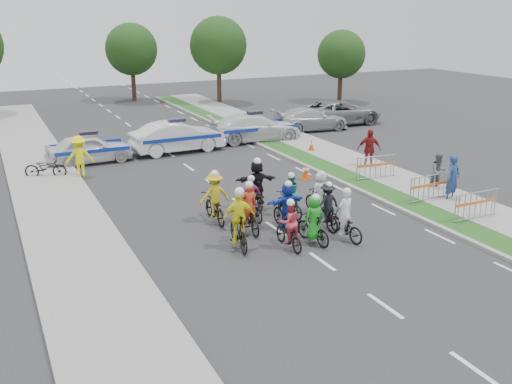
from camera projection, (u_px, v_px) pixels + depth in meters
name	position (u px, v px, depth m)	size (l,w,h in m)	color
ground	(322.00, 262.00, 17.10)	(90.00, 90.00, 0.00)	#28282B
curb_right	(363.00, 192.00, 23.48)	(0.20, 60.00, 0.12)	gray
grass_strip	(376.00, 190.00, 23.78)	(1.20, 60.00, 0.11)	#204D19
sidewalk_right	(410.00, 184.00, 24.52)	(2.40, 60.00, 0.13)	gray
sidewalk_left	(72.00, 238.00, 18.67)	(3.00, 60.00, 0.13)	gray
rider_0	(344.00, 222.00, 18.62)	(0.83, 1.82, 1.79)	black
rider_1	(314.00, 224.00, 18.25)	(0.77, 1.67, 1.71)	black
rider_2	(289.00, 229.00, 17.91)	(0.69, 1.63, 1.66)	black
rider_3	(239.00, 225.00, 17.86)	(1.08, 2.00, 2.04)	black
rider_4	(327.00, 209.00, 19.69)	(0.95, 1.66, 1.66)	black
rider_5	(287.00, 209.00, 19.40)	(1.43, 1.71, 1.77)	black
rider_6	(248.00, 215.00, 19.26)	(0.70, 1.81, 1.82)	black
rider_7	(320.00, 197.00, 20.90)	(0.77, 1.65, 1.68)	black
rider_8	(290.00, 200.00, 20.71)	(0.73, 1.68, 1.69)	black
rider_9	(250.00, 203.00, 20.31)	(0.89, 1.66, 1.70)	black
rider_10	(215.00, 202.00, 20.12)	(1.09, 1.91, 1.93)	black
rider_11	(256.00, 187.00, 21.55)	(1.64, 1.95, 1.98)	black
police_car_0	(90.00, 149.00, 28.03)	(1.67, 4.16, 1.42)	silver
police_car_1	(177.00, 137.00, 30.14)	(1.71, 4.91, 1.62)	silver
police_car_2	(255.00, 127.00, 32.73)	(2.19, 5.39, 1.56)	silver
civilian_sedan	(311.00, 119.00, 35.67)	(1.96, 4.82, 1.40)	#AFAFB4
civilian_suv	(339.00, 112.00, 37.51)	(2.65, 5.76, 1.60)	gray
spectator_0	(453.00, 178.00, 22.21)	(0.69, 0.45, 1.89)	navy
spectator_1	(439.00, 172.00, 23.64)	(0.78, 0.61, 1.61)	#5B5B60
spectator_2	(369.00, 149.00, 26.94)	(1.11, 0.46, 1.89)	maroon
marshal_hiviz	(79.00, 157.00, 25.52)	(1.22, 0.70, 1.89)	#FFF80D
barrier_0	(475.00, 207.00, 20.17)	(2.00, 0.50, 1.12)	#A5A8AD
barrier_1	(429.00, 189.00, 22.20)	(2.00, 0.50, 1.12)	#A5A8AD
barrier_2	(376.00, 168.00, 25.10)	(2.00, 0.50, 1.12)	#A5A8AD
cone_0	(306.00, 172.00, 25.37)	(0.40, 0.40, 0.70)	#F24C0C
cone_1	(311.00, 146.00, 30.15)	(0.40, 0.40, 0.70)	#F24C0C
parked_bike	(45.00, 168.00, 25.49)	(0.64, 1.84, 0.97)	black
tree_1	(218.00, 46.00, 45.18)	(4.55, 4.55, 6.82)	#382619
tree_2	(341.00, 54.00, 45.70)	(3.85, 3.85, 5.77)	#382619
tree_4	(131.00, 49.00, 46.23)	(4.20, 4.20, 6.30)	#382619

